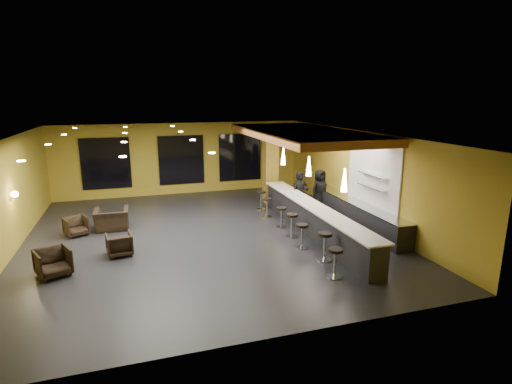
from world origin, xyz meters
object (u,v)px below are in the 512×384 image
object	(u,v)px
pendant_1	(309,166)
bar_stool_6	(261,198)
staff_a	(300,193)
bar_stool_2	(302,233)
column	(270,164)
bar_stool_3	(292,222)
pendant_2	(283,156)
armchair_b	(119,244)
bar_stool_5	(267,205)
staff_b	(300,191)
staff_c	(320,190)
bar_stool_0	(335,259)
armchair_d	(112,219)
pendant_0	(344,180)
prep_counter	(355,213)
armchair_c	(76,226)
armchair_a	(53,262)
bar_stool_4	(281,215)
bar_stool_1	(325,243)
bar_counter	(313,220)

from	to	relation	value
pendant_1	bar_stool_6	distance (m)	3.59
staff_a	bar_stool_2	world-z (taller)	staff_a
column	bar_stool_3	world-z (taller)	column
pendant_2	armchair_b	xyz separation A→B (m)	(-6.52, -3.00, -2.01)
pendant_2	bar_stool_6	bearing A→B (deg)	148.48
bar_stool_3	bar_stool_5	size ratio (longest dim) A/B	1.06
armchair_b	pendant_1	bearing A→B (deg)	176.01
staff_b	armchair_b	bearing A→B (deg)	-133.41
staff_c	bar_stool_0	size ratio (longest dim) A/B	2.14
armchair_d	bar_stool_3	xyz separation A→B (m)	(5.97, -2.73, 0.15)
pendant_0	armchair_b	world-z (taller)	pendant_0
bar_stool_5	bar_stool_2	bearing A→B (deg)	-90.46
bar_stool_6	prep_counter	bearing A→B (deg)	-46.91
armchair_c	bar_stool_5	distance (m)	7.10
pendant_1	staff_b	world-z (taller)	pendant_1
pendant_2	armchair_a	bearing A→B (deg)	-154.02
staff_b	bar_stool_4	size ratio (longest dim) A/B	1.96
staff_c	bar_stool_2	xyz separation A→B (m)	(-2.53, -3.92, -0.36)
bar_stool_3	column	bearing A→B (deg)	79.68
pendant_1	armchair_c	distance (m)	8.45
staff_c	bar_stool_5	bearing A→B (deg)	173.70
staff_b	bar_stool_2	xyz separation A→B (m)	(-1.85, -4.43, -0.25)
bar_stool_1	armchair_a	bearing A→B (deg)	170.50
armchair_d	armchair_b	bearing A→B (deg)	97.95
pendant_1	bar_stool_3	distance (m)	2.10
pendant_2	armchair_a	xyz separation A→B (m)	(-8.20, -4.00, -1.96)
armchair_a	bar_stool_6	bearing A→B (deg)	7.12
column	staff_b	bearing A→B (deg)	-55.03
staff_c	bar_stool_0	bearing A→B (deg)	-127.97
staff_a	armchair_a	xyz separation A→B (m)	(-8.75, -3.44, -0.50)
pendant_2	bar_counter	bearing A→B (deg)	-90.00
staff_c	bar_stool_6	size ratio (longest dim) A/B	2.17
column	armchair_c	size ratio (longest dim) A/B	4.79
column	bar_stool_2	xyz separation A→B (m)	(-0.93, -5.74, -1.24)
bar_counter	armchair_c	xyz separation A→B (m)	(-8.00, 2.33, -0.17)
pendant_0	bar_stool_4	bearing A→B (deg)	105.43
bar_counter	bar_stool_1	bearing A→B (deg)	-106.98
staff_a	armchair_d	size ratio (longest dim) A/B	1.47
armchair_a	column	bearing A→B (deg)	10.24
bar_stool_4	bar_stool_6	bearing A→B (deg)	89.34
bar_stool_2	bar_stool_5	world-z (taller)	bar_stool_2
bar_stool_2	bar_stool_5	size ratio (longest dim) A/B	1.01
staff_a	pendant_1	bearing A→B (deg)	-101.63
bar_counter	bar_stool_3	size ratio (longest dim) A/B	9.51
staff_b	bar_stool_3	xyz separation A→B (m)	(-1.78, -3.40, -0.22)
staff_b	bar_stool_5	xyz separation A→B (m)	(-1.82, -0.91, -0.25)
staff_a	bar_stool_5	xyz separation A→B (m)	(-1.45, -0.07, -0.38)
column	armchair_b	distance (m)	8.10
staff_a	bar_stool_3	bearing A→B (deg)	-114.76
pendant_2	bar_stool_2	world-z (taller)	pendant_2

